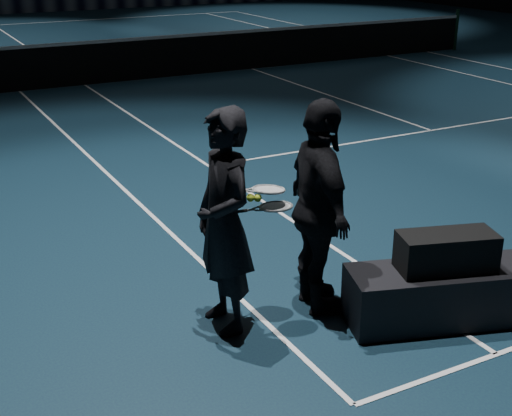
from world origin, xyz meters
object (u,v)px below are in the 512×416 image
Objects in this scene: player_a at (224,222)px; racket_lower at (276,206)px; player_b at (320,209)px; tennis_balls at (254,196)px; racket_bag at (446,252)px; player_bench at (442,295)px; racket_upper at (269,189)px.

player_a is 2.78× the size of racket_lower.
player_b is 0.63m from tennis_balls.
player_b is (0.84, -0.11, 0.00)m from player_a.
racket_lower is 0.23m from tennis_balls.
player_a is at bearing 94.65° from player_b.
racket_bag is 1.19× the size of racket_lower.
racket_lower reaches higher than player_bench.
player_bench is 2.38× the size of racket_upper.
player_a is 15.74× the size of tennis_balls.
player_a reaches higher than racket_upper.
racket_bag is 6.75× the size of tennis_balls.
racket_bag is 1.47m from racket_lower.
player_a and player_b have the same top height.
tennis_balls is at bearing 94.17° from player_b.
racket_lower is 1.00× the size of racket_upper.
racket_upper reaches higher than racket_lower.
racket_bag is at bearing 63.75° from player_a.
player_bench is 1.75m from racket_upper.
racket_lower reaches higher than racket_bag.
racket_upper is at bearing 87.86° from player_a.
player_bench is 1.97m from player_a.
player_b is 2.78× the size of racket_upper.
player_b reaches higher than tennis_balls.
player_a is at bearing 172.04° from player_bench.
player_a is 1.00× the size of player_b.
racket_lower is at bearing 94.65° from player_b.
racket_lower is (-1.21, 0.75, 0.37)m from racket_bag.
tennis_balls is (-1.41, 0.78, 0.89)m from player_bench.
tennis_balls is at bearing -170.43° from racket_upper.
player_a is at bearing -178.29° from racket_upper.
player_bench is at bearing -24.12° from racket_lower.
player_b is at bearing -7.94° from tennis_balls.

